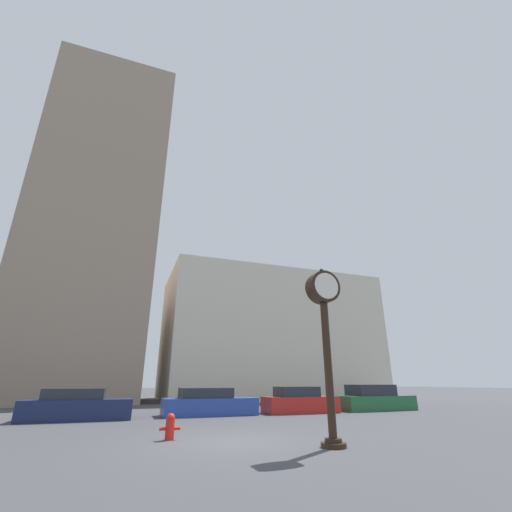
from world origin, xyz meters
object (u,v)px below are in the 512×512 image
car_navy (78,406)px  car_green (374,399)px  car_blue (209,404)px  car_red (299,402)px  fire_hydrant_near (170,426)px  street_clock (325,322)px

car_navy → car_green: car_green is taller
car_blue → car_red: bearing=-3.6°
car_navy → car_red: 11.08m
car_blue → fire_hydrant_near: car_blue is taller
car_blue → car_green: size_ratio=0.99×
car_green → fire_hydrant_near: car_green is taller
car_red → fire_hydrant_near: (-7.85, -7.05, -0.21)m
car_blue → car_green: car_green is taller
fire_hydrant_near → car_green: bearing=29.0°
car_navy → car_red: size_ratio=1.12×
car_red → car_green: (5.08, 0.12, 0.03)m
street_clock → fire_hydrant_near: 5.51m
fire_hydrant_near → street_clock: bearing=-35.2°
car_navy → car_blue: size_ratio=0.97×
car_navy → car_green: 16.15m
car_navy → car_blue: 6.04m
car_red → car_green: car_green is taller
street_clock → car_navy: bearing=125.9°
car_green → car_navy: bearing=179.7°
car_red → car_navy: bearing=-179.0°
car_blue → car_green: bearing=-1.2°
car_navy → car_red: car_red is taller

